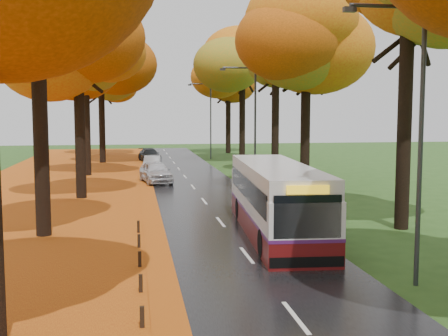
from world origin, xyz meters
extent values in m
cube|color=black|center=(0.00, 25.00, 0.02)|extent=(6.50, 90.00, 0.04)
cube|color=silver|center=(0.00, 25.00, 0.04)|extent=(0.12, 90.00, 0.01)
cube|color=maroon|center=(-9.00, 25.00, 0.01)|extent=(12.00, 90.00, 0.02)
cube|color=#C97014|center=(-3.05, 25.00, 0.04)|extent=(0.90, 90.00, 0.01)
cylinder|color=black|center=(-7.50, 16.50, 4.58)|extent=(0.60, 0.60, 9.15)
cylinder|color=black|center=(-6.90, 26.50, 4.00)|extent=(0.60, 0.60, 8.00)
ellipsoid|color=orange|center=(-6.90, 26.50, 9.00)|extent=(9.20, 9.20, 7.18)
cylinder|color=black|center=(-7.50, 38.50, 4.29)|extent=(0.60, 0.60, 8.58)
ellipsoid|color=orange|center=(-7.50, 38.50, 9.65)|extent=(8.00, 8.00, 6.24)
cylinder|color=black|center=(-6.90, 49.50, 4.58)|extent=(0.60, 0.60, 9.15)
ellipsoid|color=orange|center=(-6.90, 49.50, 10.30)|extent=(9.20, 9.20, 7.18)
cylinder|color=black|center=(-7.50, 59.50, 4.00)|extent=(0.60, 0.60, 8.00)
ellipsoid|color=orange|center=(-7.50, 59.50, 9.00)|extent=(8.00, 8.00, 6.24)
cylinder|color=black|center=(7.50, 15.50, 4.61)|extent=(0.60, 0.60, 9.22)
cylinder|color=black|center=(6.90, 27.50, 4.10)|extent=(0.60, 0.60, 8.19)
ellipsoid|color=#C8590F|center=(6.90, 27.50, 9.22)|extent=(9.20, 9.20, 7.18)
cylinder|color=black|center=(7.50, 37.50, 4.35)|extent=(0.60, 0.60, 8.70)
ellipsoid|color=#C8590F|center=(7.50, 37.50, 9.79)|extent=(8.20, 8.20, 6.40)
cylinder|color=black|center=(6.90, 48.50, 4.61)|extent=(0.60, 0.60, 9.22)
ellipsoid|color=#C8590F|center=(6.90, 48.50, 10.37)|extent=(9.20, 9.20, 7.18)
cylinder|color=black|center=(7.50, 60.50, 4.10)|extent=(0.60, 0.60, 8.19)
ellipsoid|color=#C8590F|center=(7.50, 60.50, 9.22)|extent=(8.20, 8.20, 6.40)
cube|color=black|center=(-3.70, 6.00, 0.26)|extent=(0.11, 0.11, 0.52)
cube|color=black|center=(-3.70, 8.60, 0.26)|extent=(0.11, 0.11, 0.52)
cube|color=black|center=(-3.70, 11.20, 0.26)|extent=(0.11, 0.11, 0.52)
cube|color=black|center=(-3.70, 13.80, 0.26)|extent=(0.11, 0.11, 0.52)
cube|color=black|center=(-3.70, 16.40, 0.26)|extent=(0.11, 0.11, 0.52)
cylinder|color=#333538|center=(4.20, 8.00, 4.00)|extent=(0.14, 0.14, 8.00)
cylinder|color=#333538|center=(3.10, 8.00, 7.90)|extent=(2.20, 0.11, 0.11)
cube|color=#333538|center=(2.00, 8.00, 7.78)|extent=(0.35, 0.18, 0.14)
cylinder|color=#333538|center=(4.20, 30.00, 4.00)|extent=(0.14, 0.14, 8.00)
cylinder|color=#333538|center=(3.10, 30.00, 7.90)|extent=(2.20, 0.11, 0.11)
cube|color=#333538|center=(2.00, 30.00, 7.78)|extent=(0.35, 0.18, 0.14)
cylinder|color=#333538|center=(4.20, 52.00, 4.00)|extent=(0.14, 0.14, 8.00)
cylinder|color=#333538|center=(3.10, 52.00, 7.90)|extent=(2.20, 0.11, 0.11)
cube|color=#333538|center=(2.00, 52.00, 7.78)|extent=(0.35, 0.18, 0.14)
cube|color=#540D0E|center=(1.85, 15.20, 0.48)|extent=(3.17, 10.93, 0.88)
cube|color=silver|center=(1.85, 15.20, 1.56)|extent=(3.17, 10.93, 1.28)
cube|color=silver|center=(1.85, 15.20, 2.54)|extent=(3.11, 10.72, 0.69)
cube|color=#4C195A|center=(1.85, 15.20, 0.97)|extent=(3.19, 10.96, 0.12)
cube|color=black|center=(1.85, 15.20, 1.95)|extent=(3.14, 10.07, 0.83)
cube|color=black|center=(1.49, 9.84, 1.76)|extent=(2.16, 0.20, 1.37)
cube|color=yellow|center=(1.49, 9.84, 2.61)|extent=(1.35, 0.15, 0.27)
cube|color=black|center=(1.49, 9.86, 0.31)|extent=(2.41, 0.28, 0.34)
cylinder|color=black|center=(0.50, 11.61, 0.53)|extent=(0.34, 1.00, 0.98)
cylinder|color=black|center=(2.71, 11.46, 0.53)|extent=(0.34, 1.00, 0.98)
cylinder|color=black|center=(0.96, 18.50, 0.53)|extent=(0.34, 1.00, 0.98)
cylinder|color=black|center=(3.17, 18.35, 0.53)|extent=(0.34, 1.00, 0.98)
imported|color=silver|center=(-2.35, 32.69, 0.80)|extent=(2.52, 4.69, 1.52)
imported|color=#ACB0B4|center=(-2.35, 40.48, 0.67)|extent=(1.67, 3.94, 1.26)
imported|color=black|center=(-2.31, 49.78, 0.67)|extent=(2.44, 4.57, 1.26)
camera|label=1|loc=(-3.82, -6.78, 5.04)|focal=45.00mm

